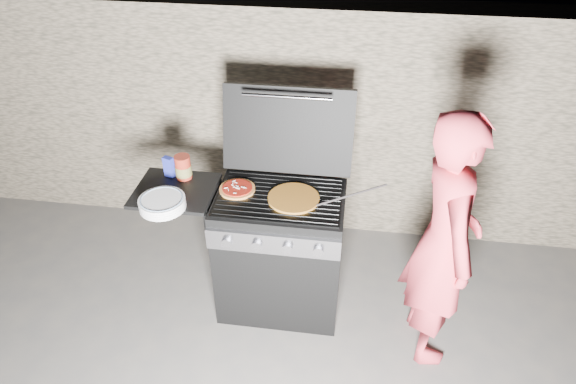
# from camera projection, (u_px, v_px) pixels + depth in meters

# --- Properties ---
(ground) EXTENTS (50.00, 50.00, 0.00)m
(ground) POSITION_uv_depth(u_px,v_px,m) (281.00, 299.00, 3.68)
(ground) COLOR #484746
(stone_wall) EXTENTS (8.00, 0.35, 1.80)m
(stone_wall) POSITION_uv_depth(u_px,v_px,m) (301.00, 120.00, 4.00)
(stone_wall) COLOR #84735D
(stone_wall) RESTS_ON ground
(gas_grill) EXTENTS (1.34, 0.79, 0.91)m
(gas_grill) POSITION_uv_depth(u_px,v_px,m) (244.00, 248.00, 3.44)
(gas_grill) COLOR black
(gas_grill) RESTS_ON ground
(pizza_topped) EXTENTS (0.29, 0.29, 0.03)m
(pizza_topped) POSITION_uv_depth(u_px,v_px,m) (237.00, 189.00, 3.20)
(pizza_topped) COLOR #C78548
(pizza_topped) RESTS_ON gas_grill
(pizza_plain) EXTENTS (0.33, 0.33, 0.02)m
(pizza_plain) POSITION_uv_depth(u_px,v_px,m) (294.00, 198.00, 3.12)
(pizza_plain) COLOR orange
(pizza_plain) RESTS_ON gas_grill
(sauce_jar) EXTENTS (0.12, 0.12, 0.16)m
(sauce_jar) POSITION_uv_depth(u_px,v_px,m) (183.00, 167.00, 3.29)
(sauce_jar) COLOR maroon
(sauce_jar) RESTS_ON gas_grill
(blue_carton) EXTENTS (0.07, 0.06, 0.14)m
(blue_carton) POSITION_uv_depth(u_px,v_px,m) (169.00, 167.00, 3.31)
(blue_carton) COLOR #232D9F
(blue_carton) RESTS_ON gas_grill
(plate_stack) EXTENTS (0.28, 0.28, 0.06)m
(plate_stack) POSITION_uv_depth(u_px,v_px,m) (162.00, 203.00, 3.05)
(plate_stack) COLOR white
(plate_stack) RESTS_ON gas_grill
(person) EXTENTS (0.49, 0.66, 1.66)m
(person) POSITION_uv_depth(u_px,v_px,m) (443.00, 243.00, 2.92)
(person) COLOR #D93A48
(person) RESTS_ON ground
(tongs) EXTENTS (0.46, 0.20, 0.10)m
(tongs) POSITION_uv_depth(u_px,v_px,m) (348.00, 195.00, 3.07)
(tongs) COLOR black
(tongs) RESTS_ON gas_grill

